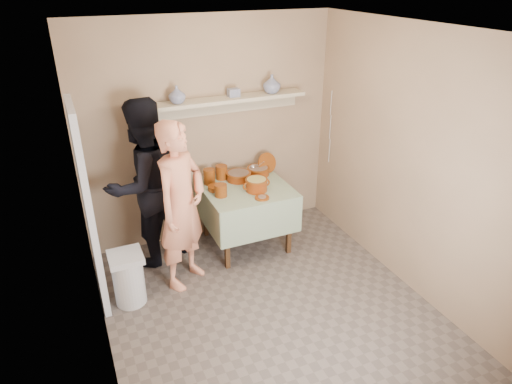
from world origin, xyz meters
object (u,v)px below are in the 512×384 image
person_cook (181,206)px  serving_table (245,196)px  person_helper (144,184)px  cazuela_rice (256,184)px  trash_bin (129,278)px

person_cook → serving_table: (0.85, 0.41, -0.24)m
person_helper → cazuela_rice: 1.22m
person_cook → serving_table: person_cook is taller
person_cook → trash_bin: 0.87m
serving_table → cazuela_rice: 0.26m
person_cook → cazuela_rice: (0.93, 0.26, -0.04)m
trash_bin → cazuela_rice: bearing=14.2°
cazuela_rice → trash_bin: (-1.54, -0.39, -0.56)m
cazuela_rice → trash_bin: 1.69m
person_helper → trash_bin: bearing=37.7°
trash_bin → person_helper: bearing=62.4°
person_cook → person_helper: person_helper is taller
cazuela_rice → serving_table: bearing=116.8°
serving_table → trash_bin: serving_table is taller
person_helper → serving_table: person_helper is taller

